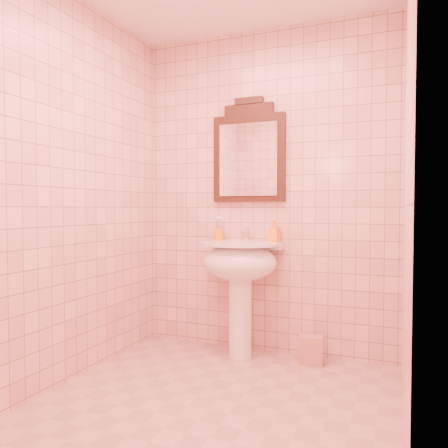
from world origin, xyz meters
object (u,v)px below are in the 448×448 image
at_px(mirror, 249,154).
at_px(toothbrush_cup, 219,234).
at_px(pedestal_sink, 240,270).
at_px(soap_dispenser, 274,231).
at_px(towel, 311,350).

relative_size(mirror, toothbrush_cup, 4.72).
xyz_separation_m(pedestal_sink, soap_dispenser, (0.22, 0.17, 0.28)).
relative_size(pedestal_sink, towel, 4.30).
distance_m(pedestal_sink, toothbrush_cup, 0.39).
height_order(mirror, toothbrush_cup, mirror).
distance_m(mirror, toothbrush_cup, 0.68).
height_order(toothbrush_cup, towel, toothbrush_cup).
bearing_deg(mirror, soap_dispenser, -9.31).
height_order(pedestal_sink, mirror, mirror).
relative_size(mirror, towel, 4.03).
bearing_deg(soap_dispenser, toothbrush_cup, -169.60).
xyz_separation_m(toothbrush_cup, soap_dispenser, (0.46, -0.01, 0.03)).
bearing_deg(pedestal_sink, mirror, 90.00).
relative_size(toothbrush_cup, towel, 0.85).
distance_m(pedestal_sink, soap_dispenser, 0.39).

